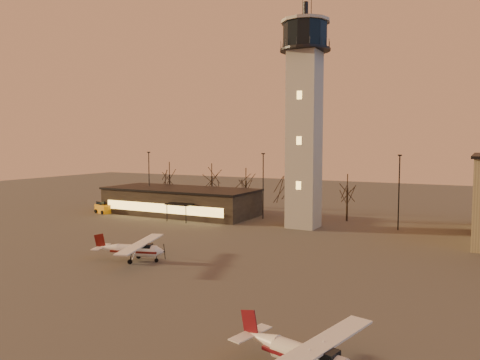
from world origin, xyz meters
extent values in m
plane|color=#403E3B|center=(0.00, 0.00, 0.00)|extent=(220.00, 220.00, 0.00)
cube|color=#9F9C96|center=(0.00, 30.00, 12.00)|extent=(4.00, 4.00, 24.00)
cylinder|color=black|center=(0.00, 30.00, 24.15)|extent=(6.80, 6.80, 0.30)
cylinder|color=black|center=(0.00, 30.00, 26.00)|extent=(6.00, 6.00, 3.40)
cylinder|color=#9F9C96|center=(0.00, 30.00, 27.90)|extent=(6.60, 6.60, 0.40)
cylinder|color=black|center=(0.00, 30.00, 29.30)|extent=(0.70, 0.70, 2.40)
cube|color=black|center=(-22.00, 32.00, 2.00)|extent=(25.00, 10.00, 4.00)
cube|color=black|center=(-22.00, 32.00, 4.15)|extent=(25.40, 10.40, 0.30)
cube|color=#E8B551|center=(-22.00, 26.98, 1.60)|extent=(22.00, 0.08, 1.40)
cube|color=black|center=(-18.00, 26.00, 2.60)|extent=(4.00, 2.00, 0.20)
cylinder|color=black|center=(-30.00, 34.00, 5.00)|extent=(0.16, 0.16, 10.00)
cube|color=black|center=(-30.00, 34.00, 10.05)|extent=(0.50, 0.25, 0.18)
cylinder|color=black|center=(-8.00, 34.00, 5.00)|extent=(0.16, 0.16, 10.00)
cube|color=black|center=(-8.00, 34.00, 10.05)|extent=(0.50, 0.25, 0.18)
cylinder|color=black|center=(12.00, 34.00, 5.00)|extent=(0.16, 0.16, 10.00)
cube|color=black|center=(12.00, 34.00, 10.05)|extent=(0.50, 0.25, 0.18)
cylinder|color=black|center=(-30.00, 40.00, 2.87)|extent=(0.28, 0.28, 5.74)
cylinder|color=black|center=(-14.00, 40.00, 2.62)|extent=(0.28, 0.28, 5.25)
cylinder|color=black|center=(-5.00, 36.00, 3.08)|extent=(0.28, 0.28, 6.16)
cylinder|color=black|center=(4.00, 38.00, 2.48)|extent=(0.28, 0.28, 4.97)
cylinder|color=black|center=(-22.00, 42.00, 2.80)|extent=(0.28, 0.28, 5.60)
cylinder|color=silver|center=(14.60, -9.52, 1.09)|extent=(4.17, 2.04, 1.13)
cone|color=silver|center=(11.72, -8.83, 1.22)|extent=(2.26, 1.42, 0.96)
cube|color=black|center=(15.45, -9.73, 1.48)|extent=(1.49, 1.20, 0.61)
cube|color=#560C14|center=(14.43, -9.48, 1.05)|extent=(4.85, 2.23, 0.19)
cube|color=silver|center=(15.02, -9.62, 1.77)|extent=(3.51, 9.64, 0.12)
cube|color=silver|center=(10.95, -8.65, 1.31)|extent=(1.43, 2.98, 0.07)
cube|color=#560C14|center=(10.87, -8.63, 1.92)|extent=(1.19, 0.35, 1.48)
cylinder|color=white|center=(-8.15, 4.60, 1.10)|extent=(4.21, 2.33, 1.15)
cone|color=white|center=(-5.89, 5.33, 1.10)|extent=(1.09, 1.28, 1.09)
cone|color=white|center=(-11.01, 3.69, 1.23)|extent=(2.31, 1.57, 0.97)
cube|color=black|center=(-7.31, 4.87, 1.50)|extent=(1.54, 1.29, 0.62)
cube|color=#5C110D|center=(-8.32, 4.55, 1.06)|extent=(4.89, 2.58, 0.19)
cube|color=white|center=(-7.73, 4.74, 1.79)|extent=(4.23, 9.64, 0.12)
cube|color=white|center=(-11.76, 3.44, 1.32)|extent=(1.65, 3.01, 0.07)
cube|color=#5C110D|center=(-11.84, 3.42, 1.94)|extent=(1.19, 0.44, 1.50)
cube|color=orange|center=(-34.00, 27.00, 0.73)|extent=(3.47, 2.49, 1.46)
cube|color=black|center=(-34.40, 27.12, 1.56)|extent=(1.81, 1.81, 0.83)
camera|label=1|loc=(21.93, -30.92, 11.72)|focal=35.00mm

